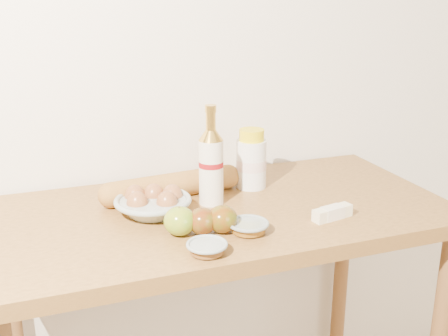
{
  "coord_description": "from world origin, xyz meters",
  "views": [
    {
      "loc": [
        -0.46,
        -0.1,
        1.46
      ],
      "look_at": [
        0.0,
        1.15,
        1.02
      ],
      "focal_mm": 45.0,
      "sensor_mm": 36.0,
      "label": 1
    }
  ],
  "objects_px": {
    "egg_bowl": "(153,203)",
    "baguette": "(172,185)",
    "cream_bottle": "(251,161)",
    "bourbon_bottle": "(211,165)",
    "table": "(220,251)"
  },
  "relations": [
    {
      "from": "bourbon_bottle",
      "to": "table",
      "type": "bearing_deg",
      "value": -53.0
    },
    {
      "from": "bourbon_bottle",
      "to": "baguette",
      "type": "distance_m",
      "value": 0.14
    },
    {
      "from": "cream_bottle",
      "to": "baguette",
      "type": "xyz_separation_m",
      "value": [
        -0.23,
        -0.0,
        -0.05
      ]
    },
    {
      "from": "table",
      "to": "egg_bowl",
      "type": "relative_size",
      "value": 4.85
    },
    {
      "from": "baguette",
      "to": "cream_bottle",
      "type": "bearing_deg",
      "value": -5.7
    },
    {
      "from": "table",
      "to": "baguette",
      "type": "bearing_deg",
      "value": 128.08
    },
    {
      "from": "bourbon_bottle",
      "to": "cream_bottle",
      "type": "distance_m",
      "value": 0.17
    },
    {
      "from": "bourbon_bottle",
      "to": "baguette",
      "type": "bearing_deg",
      "value": 161.46
    },
    {
      "from": "cream_bottle",
      "to": "bourbon_bottle",
      "type": "bearing_deg",
      "value": -157.51
    },
    {
      "from": "bourbon_bottle",
      "to": "egg_bowl",
      "type": "bearing_deg",
      "value": -149.37
    },
    {
      "from": "bourbon_bottle",
      "to": "baguette",
      "type": "relative_size",
      "value": 0.64
    },
    {
      "from": "egg_bowl",
      "to": "baguette",
      "type": "relative_size",
      "value": 0.6
    },
    {
      "from": "baguette",
      "to": "bourbon_bottle",
      "type": "bearing_deg",
      "value": -48.79
    },
    {
      "from": "bourbon_bottle",
      "to": "egg_bowl",
      "type": "xyz_separation_m",
      "value": [
        -0.16,
        -0.02,
        -0.08
      ]
    },
    {
      "from": "cream_bottle",
      "to": "egg_bowl",
      "type": "relative_size",
      "value": 0.69
    }
  ]
}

